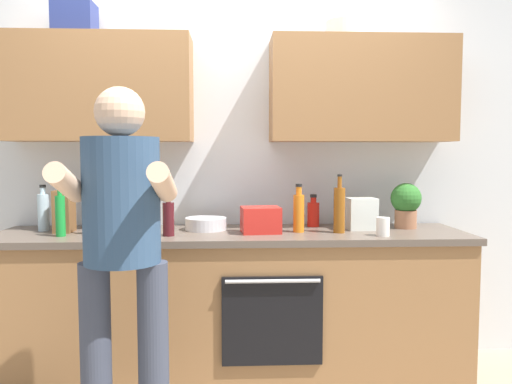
{
  "coord_description": "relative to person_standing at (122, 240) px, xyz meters",
  "views": [
    {
      "loc": [
        0.01,
        -2.99,
        1.37
      ],
      "look_at": [
        0.14,
        -0.1,
        1.15
      ],
      "focal_mm": 34.96,
      "sensor_mm": 36.0,
      "label": 1
    }
  ],
  "objects": [
    {
      "name": "bottle_juice",
      "position": [
        0.89,
        0.74,
        0.04
      ],
      "size": [
        0.07,
        0.07,
        0.29
      ],
      "color": "orange",
      "rests_on": "counter"
    },
    {
      "name": "potted_herb",
      "position": [
        1.59,
        0.88,
        0.07
      ],
      "size": [
        0.19,
        0.19,
        0.29
      ],
      "color": "#9E6647",
      "rests_on": "counter"
    },
    {
      "name": "back_wall_unit",
      "position": [
        0.48,
        1.04,
        0.51
      ],
      "size": [
        4.0,
        0.38,
        2.5
      ],
      "color": "silver",
      "rests_on": "ground"
    },
    {
      "name": "grocery_bag_crisps",
      "position": [
        0.66,
        0.73,
        -0.01
      ],
      "size": [
        0.25,
        0.2,
        0.16
      ],
      "primitive_type": "cube",
      "rotation": [
        0.0,
        0.0,
        0.1
      ],
      "color": "red",
      "rests_on": "counter"
    },
    {
      "name": "ground_plane",
      "position": [
        0.49,
        0.77,
        -0.99
      ],
      "size": [
        12.0,
        12.0,
        0.0
      ],
      "primitive_type": "plane",
      "color": "gray"
    },
    {
      "name": "counter",
      "position": [
        0.49,
        0.77,
        -0.54
      ],
      "size": [
        2.84,
        0.67,
        0.9
      ],
      "color": "olive",
      "rests_on": "ground"
    },
    {
      "name": "bottle_hotsauce",
      "position": [
        1.02,
        0.97,
        -0.0
      ],
      "size": [
        0.08,
        0.08,
        0.21
      ],
      "color": "red",
      "rests_on": "counter"
    },
    {
      "name": "grocery_bag_bread",
      "position": [
        -0.06,
        0.77,
        0.03
      ],
      "size": [
        0.21,
        0.2,
        0.23
      ],
      "primitive_type": "cube",
      "rotation": [
        0.0,
        0.0,
        0.08
      ],
      "color": "tan",
      "rests_on": "counter"
    },
    {
      "name": "knife_block",
      "position": [
        -0.52,
        0.81,
        0.04
      ],
      "size": [
        0.1,
        0.14,
        0.31
      ],
      "color": "brown",
      "rests_on": "counter"
    },
    {
      "name": "bottle_vinegar",
      "position": [
        -0.33,
        0.72,
        0.01
      ],
      "size": [
        0.05,
        0.05,
        0.26
      ],
      "color": "brown",
      "rests_on": "counter"
    },
    {
      "name": "bottle_syrup",
      "position": [
        1.13,
        0.71,
        0.06
      ],
      "size": [
        0.07,
        0.07,
        0.35
      ],
      "color": "#8C4C14",
      "rests_on": "counter"
    },
    {
      "name": "grocery_bag_produce",
      "position": [
        1.29,
        0.85,
        0.01
      ],
      "size": [
        0.19,
        0.19,
        0.2
      ],
      "primitive_type": "cube",
      "rotation": [
        0.0,
        0.0,
        0.07
      ],
      "color": "silver",
      "rests_on": "counter"
    },
    {
      "name": "bottle_wine",
      "position": [
        0.12,
        0.64,
        0.02
      ],
      "size": [
        0.07,
        0.07,
        0.26
      ],
      "color": "#471419",
      "rests_on": "counter"
    },
    {
      "name": "bottle_water",
      "position": [
        -0.67,
        0.87,
        0.03
      ],
      "size": [
        0.07,
        0.07,
        0.28
      ],
      "color": "silver",
      "rests_on": "counter"
    },
    {
      "name": "bottle_soda",
      "position": [
        -0.49,
        0.65,
        0.04
      ],
      "size": [
        0.06,
        0.06,
        0.29
      ],
      "color": "#198C33",
      "rests_on": "counter"
    },
    {
      "name": "cup_coffee",
      "position": [
        1.36,
        0.58,
        -0.03
      ],
      "size": [
        0.08,
        0.08,
        0.11
      ],
      "primitive_type": "cylinder",
      "color": "white",
      "rests_on": "counter"
    },
    {
      "name": "person_standing",
      "position": [
        0.0,
        0.0,
        0.0
      ],
      "size": [
        0.49,
        0.45,
        1.67
      ],
      "color": "#383D4C",
      "rests_on": "ground"
    },
    {
      "name": "mixing_bowl",
      "position": [
        0.33,
        0.86,
        -0.05
      ],
      "size": [
        0.26,
        0.26,
        0.08
      ],
      "primitive_type": "cylinder",
      "color": "silver",
      "rests_on": "counter"
    }
  ]
}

